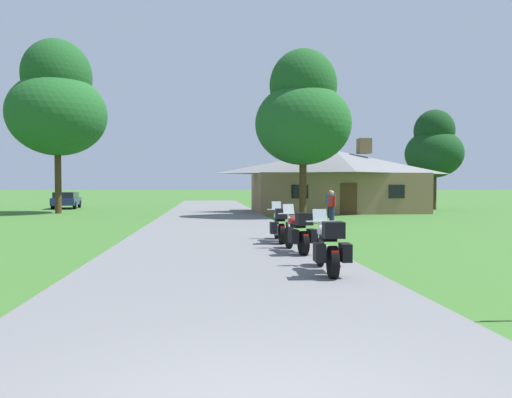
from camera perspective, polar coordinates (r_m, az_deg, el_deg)
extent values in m
plane|color=#386628|center=(23.29, -5.03, -3.10)|extent=(500.00, 500.00, 0.00)
cube|color=slate|center=(21.29, -4.94, -3.46)|extent=(6.40, 80.00, 0.06)
cylinder|color=black|center=(10.95, 7.73, -6.34)|extent=(0.15, 0.65, 0.64)
cylinder|color=black|center=(9.55, 9.25, -7.50)|extent=(0.19, 0.65, 0.64)
cube|color=silver|center=(10.22, 8.46, -6.56)|extent=(0.29, 0.58, 0.30)
ellipsoid|color=#B2B5BC|center=(10.42, 8.21, -3.91)|extent=(0.33, 0.54, 0.26)
cube|color=black|center=(9.98, 8.69, -4.68)|extent=(0.31, 0.54, 0.10)
cylinder|color=silver|center=(10.84, 7.78, -2.70)|extent=(0.66, 0.07, 0.03)
cylinder|color=silver|center=(10.91, 7.74, -4.46)|extent=(0.07, 0.24, 0.73)
cube|color=#B2BCC6|center=(10.93, 7.70, -1.93)|extent=(0.33, 0.13, 0.27)
sphere|color=silver|center=(10.85, 7.78, -3.43)|extent=(0.11, 0.11, 0.11)
cube|color=black|center=(9.42, 9.33, -3.70)|extent=(0.42, 0.38, 0.32)
cube|color=red|center=(9.31, 9.53, -6.35)|extent=(0.14, 0.04, 0.06)
cylinder|color=silver|center=(9.90, 9.68, -7.76)|extent=(0.10, 0.55, 0.07)
cube|color=black|center=(9.53, 7.65, -6.42)|extent=(0.22, 0.41, 0.36)
cube|color=black|center=(9.63, 10.72, -6.35)|extent=(0.22, 0.41, 0.36)
cylinder|color=black|center=(13.97, 3.99, -4.63)|extent=(0.17, 0.65, 0.64)
cylinder|color=black|center=(12.59, 5.74, -5.30)|extent=(0.22, 0.65, 0.64)
cube|color=silver|center=(13.25, 4.84, -4.70)|extent=(0.31, 0.58, 0.30)
ellipsoid|color=maroon|center=(13.46, 4.53, -2.68)|extent=(0.35, 0.55, 0.26)
cube|color=black|center=(13.03, 5.09, -3.22)|extent=(0.33, 0.54, 0.10)
cylinder|color=silver|center=(13.87, 4.04, -1.77)|extent=(0.66, 0.10, 0.03)
cylinder|color=silver|center=(13.93, 3.99, -3.15)|extent=(0.08, 0.24, 0.73)
cube|color=#B2BCC6|center=(13.96, 3.93, -1.17)|extent=(0.33, 0.14, 0.27)
sphere|color=silver|center=(13.88, 4.03, -2.34)|extent=(0.11, 0.11, 0.11)
cube|color=black|center=(12.49, 5.82, -2.41)|extent=(0.43, 0.40, 0.32)
cube|color=red|center=(12.36, 6.04, -4.39)|extent=(0.14, 0.04, 0.06)
cylinder|color=silver|center=(12.95, 5.91, -5.56)|extent=(0.12, 0.55, 0.07)
cube|color=black|center=(12.55, 4.54, -4.50)|extent=(0.24, 0.42, 0.36)
cube|color=black|center=(12.70, 6.80, -4.43)|extent=(0.24, 0.42, 0.36)
cylinder|color=black|center=(16.42, 2.50, -3.70)|extent=(0.13, 0.64, 0.64)
cylinder|color=black|center=(15.00, 3.11, -4.20)|extent=(0.18, 0.64, 0.64)
cube|color=silver|center=(15.69, 2.80, -3.73)|extent=(0.28, 0.57, 0.30)
ellipsoid|color=#B2B5BC|center=(15.91, 2.69, -2.03)|extent=(0.32, 0.53, 0.26)
cube|color=black|center=(15.46, 2.89, -2.47)|extent=(0.30, 0.53, 0.10)
cylinder|color=silver|center=(16.33, 2.51, -1.27)|extent=(0.66, 0.05, 0.03)
cylinder|color=silver|center=(16.39, 2.50, -2.45)|extent=(0.07, 0.24, 0.73)
cube|color=#B2BCC6|center=(16.43, 2.48, -0.77)|extent=(0.32, 0.12, 0.27)
sphere|color=silver|center=(16.34, 2.51, -1.76)|extent=(0.11, 0.11, 0.11)
cube|color=black|center=(14.90, 3.14, -1.77)|extent=(0.41, 0.37, 0.32)
cube|color=red|center=(14.76, 3.22, -3.42)|extent=(0.14, 0.03, 0.06)
cylinder|color=silver|center=(15.34, 3.49, -4.45)|extent=(0.09, 0.55, 0.07)
cube|color=black|center=(15.00, 2.10, -3.51)|extent=(0.21, 0.41, 0.36)
cube|color=black|center=(15.07, 4.08, -3.49)|extent=(0.21, 0.41, 0.36)
cube|color=#896B4C|center=(34.98, 9.59, 0.72)|extent=(11.78, 6.35, 2.81)
pyramid|color=slate|center=(35.02, 9.61, 4.40)|extent=(12.49, 6.73, 1.69)
cube|color=brown|center=(35.72, 12.92, 6.24)|extent=(0.90, 0.90, 1.10)
cube|color=#472D19|center=(31.91, 11.13, 0.01)|extent=(1.10, 0.08, 2.10)
cube|color=black|center=(31.09, 5.31, 0.90)|extent=(1.10, 0.06, 0.90)
cube|color=black|center=(33.02, 16.61, 0.88)|extent=(1.10, 0.06, 0.90)
cylinder|color=black|center=(28.37, 8.80, -1.42)|extent=(0.14, 0.14, 0.86)
cylinder|color=black|center=(28.33, 9.16, -1.42)|extent=(0.14, 0.14, 0.86)
cube|color=#2D56AD|center=(28.32, 8.98, 0.01)|extent=(0.42, 0.36, 0.56)
cylinder|color=#2D56AD|center=(28.37, 8.53, -0.02)|extent=(0.09, 0.09, 0.58)
cylinder|color=#2D56AD|center=(28.28, 9.44, -0.03)|extent=(0.09, 0.09, 0.58)
sphere|color=tan|center=(28.32, 8.99, 0.86)|extent=(0.21, 0.21, 0.21)
cylinder|color=navy|center=(24.44, 9.00, -1.89)|extent=(0.14, 0.14, 0.86)
cylinder|color=navy|center=(24.30, 9.27, -1.91)|extent=(0.14, 0.14, 0.86)
cube|color=#A8231E|center=(24.34, 9.14, -0.23)|extent=(0.35, 0.42, 0.56)
cylinder|color=#A8231E|center=(24.52, 8.81, -0.26)|extent=(0.09, 0.09, 0.58)
cylinder|color=#A8231E|center=(24.16, 9.48, -0.29)|extent=(0.09, 0.09, 0.58)
sphere|color=tan|center=(24.33, 9.15, 0.76)|extent=(0.21, 0.21, 0.21)
cylinder|color=#422D19|center=(35.61, -22.77, 2.43)|extent=(0.44, 0.44, 5.02)
ellipsoid|color=#1E5623|center=(35.96, -22.84, 9.37)|extent=(6.68, 6.68, 5.68)
ellipsoid|color=#1B4E20|center=(36.42, -22.89, 13.54)|extent=(4.67, 4.67, 5.01)
cylinder|color=#422D19|center=(40.95, 20.64, 1.09)|extent=(0.44, 0.44, 3.28)
ellipsoid|color=#143D19|center=(41.04, 20.68, 5.14)|extent=(4.58, 4.58, 3.89)
ellipsoid|color=#123716|center=(41.20, 20.70, 7.69)|extent=(3.20, 3.20, 3.43)
cylinder|color=#422D19|center=(28.95, 5.68, 1.82)|extent=(0.44, 0.44, 4.06)
ellipsoid|color=#1E5623|center=(29.20, 5.70, 8.97)|extent=(5.84, 5.84, 4.96)
ellipsoid|color=#1B4E20|center=(29.59, 5.71, 13.46)|extent=(4.09, 4.09, 4.38)
cube|color=navy|center=(43.34, -21.89, -0.25)|extent=(2.40, 4.79, 0.60)
cube|color=black|center=(43.13, -21.93, 0.46)|extent=(2.01, 3.40, 0.48)
cylinder|color=black|center=(44.89, -22.67, -0.58)|extent=(0.30, 0.66, 0.64)
cylinder|color=black|center=(44.64, -20.53, -0.57)|extent=(0.30, 0.66, 0.64)
cylinder|color=black|center=(42.08, -23.32, -0.72)|extent=(0.30, 0.66, 0.64)
cylinder|color=black|center=(41.81, -21.03, -0.71)|extent=(0.30, 0.66, 0.64)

